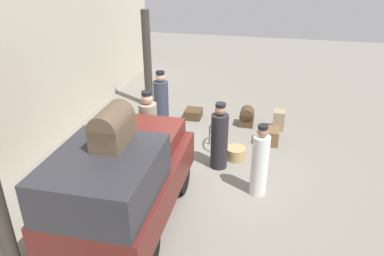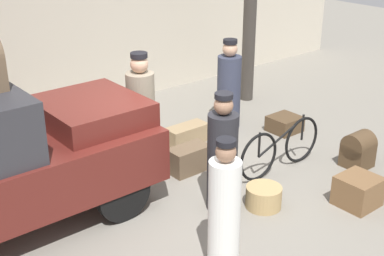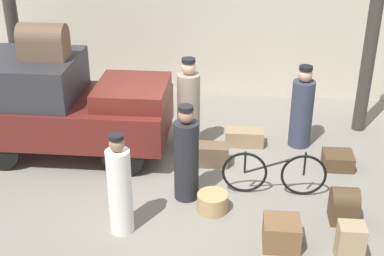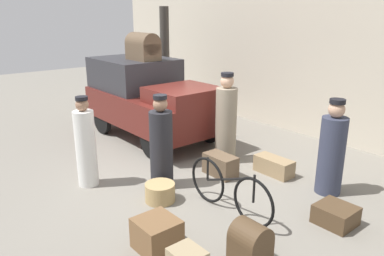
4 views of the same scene
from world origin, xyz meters
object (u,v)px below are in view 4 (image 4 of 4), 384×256
object	(u,v)px
porter_lifting_near_truck	(86,146)
porter_with_bicycle	(161,146)
trunk_large_brown	(274,166)
trunk_wicker_pale	(220,165)
trunk_umber_medium	(157,234)
trunk_on_truck_roof	(143,47)
porter_standing_middle	(332,152)
suitcase_tan_flat	(336,215)
wicker_basket	(160,192)
porter_carrying_trunk	(226,122)
suitcase_small_leather	(250,244)
truck	(149,96)
bicycle	(229,190)

from	to	relation	value
porter_lifting_near_truck	porter_with_bicycle	size ratio (longest dim) A/B	0.98
trunk_large_brown	porter_lifting_near_truck	bearing A→B (deg)	-122.06
porter_lifting_near_truck	trunk_large_brown	distance (m)	3.50
trunk_wicker_pale	trunk_large_brown	bearing A→B (deg)	53.03
trunk_umber_medium	trunk_on_truck_roof	size ratio (longest dim) A/B	0.63
porter_standing_middle	suitcase_tan_flat	world-z (taller)	porter_standing_middle
wicker_basket	trunk_wicker_pale	distance (m)	1.48
porter_carrying_trunk	suitcase_tan_flat	xyz separation A→B (m)	(2.78, -0.48, -0.70)
porter_carrying_trunk	suitcase_small_leather	size ratio (longest dim) A/B	3.20
trunk_wicker_pale	trunk_umber_medium	bearing A→B (deg)	-62.81
porter_standing_middle	trunk_wicker_pale	size ratio (longest dim) A/B	2.52
porter_with_bicycle	suitcase_tan_flat	distance (m)	2.99
porter_lifting_near_truck	porter_carrying_trunk	world-z (taller)	porter_carrying_trunk
trunk_wicker_pale	trunk_umber_medium	size ratio (longest dim) A/B	1.23
porter_standing_middle	suitcase_tan_flat	size ratio (longest dim) A/B	3.09
porter_carrying_trunk	trunk_umber_medium	bearing A→B (deg)	-60.27
porter_standing_middle	trunk_on_truck_roof	distance (m)	4.97
truck	wicker_basket	size ratio (longest dim) A/B	7.41
trunk_wicker_pale	bicycle	bearing A→B (deg)	-38.62
trunk_umber_medium	wicker_basket	bearing A→B (deg)	143.23
bicycle	trunk_umber_medium	world-z (taller)	bicycle
wicker_basket	porter_carrying_trunk	size ratio (longest dim) A/B	0.27
trunk_umber_medium	trunk_on_truck_roof	bearing A→B (deg)	148.74
trunk_wicker_pale	porter_with_bicycle	bearing A→B (deg)	-106.86
trunk_large_brown	trunk_wicker_pale	world-z (taller)	trunk_wicker_pale
bicycle	suitcase_small_leather	world-z (taller)	bicycle
porter_lifting_near_truck	suitcase_small_leather	size ratio (longest dim) A/B	2.81
porter_lifting_near_truck	porter_standing_middle	world-z (taller)	porter_standing_middle
porter_lifting_near_truck	trunk_wicker_pale	xyz separation A→B (m)	(1.22, 2.11, -0.54)
bicycle	wicker_basket	xyz separation A→B (m)	(-0.99, -0.59, -0.24)
truck	trunk_umber_medium	distance (m)	4.78
truck	suitcase_tan_flat	distance (m)	5.22
trunk_umber_medium	porter_with_bicycle	bearing A→B (deg)	142.69
bicycle	wicker_basket	world-z (taller)	bicycle
porter_standing_middle	suitcase_small_leather	xyz separation A→B (m)	(0.45, -2.49, -0.46)
suitcase_tan_flat	suitcase_small_leather	bearing A→B (deg)	-96.00
porter_lifting_near_truck	trunk_large_brown	xyz separation A→B (m)	(1.83, 2.93, -0.58)
porter_with_bicycle	suitcase_small_leather	world-z (taller)	porter_with_bicycle
porter_lifting_near_truck	porter_standing_middle	size ratio (longest dim) A/B	0.99
porter_lifting_near_truck	porter_with_bicycle	world-z (taller)	porter_with_bicycle
wicker_basket	porter_with_bicycle	distance (m)	0.83
suitcase_small_leather	porter_lifting_near_truck	bearing A→B (deg)	-170.74
porter_lifting_near_truck	suitcase_small_leather	bearing A→B (deg)	9.26
porter_standing_middle	porter_carrying_trunk	bearing A→B (deg)	-170.74
trunk_large_brown	trunk_on_truck_roof	bearing A→B (deg)	-171.57
porter_lifting_near_truck	truck	bearing A→B (deg)	123.95
porter_lifting_near_truck	trunk_large_brown	bearing A→B (deg)	57.94
porter_with_bicycle	porter_standing_middle	size ratio (longest dim) A/B	1.01
porter_standing_middle	truck	bearing A→B (deg)	-171.79
porter_with_bicycle	trunk_large_brown	size ratio (longest dim) A/B	2.21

